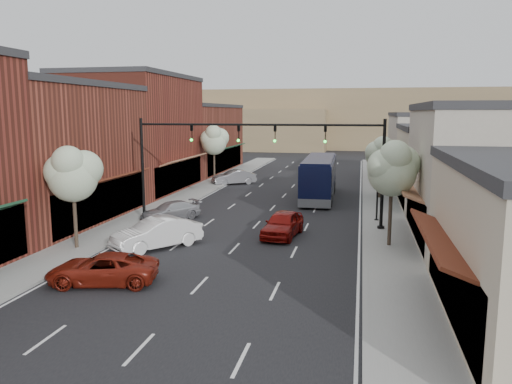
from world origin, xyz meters
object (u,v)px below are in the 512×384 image
Objects in this scene: tree_left_far at (214,140)px; lamp_post_far at (373,156)px; signal_mast_right at (344,157)px; parked_car_e at (234,177)px; tree_left_near at (73,173)px; lamp_post_near at (378,178)px; parked_car_c at (171,211)px; red_hatchback at (283,224)px; tree_right_far at (382,153)px; parked_car_a at (102,269)px; parked_car_b at (157,233)px; tree_right_near at (393,168)px; signal_mast_left at (175,154)px; coach_bus at (319,177)px.

tree_left_far is 1.38× the size of lamp_post_far.
signal_mast_right reaches higher than parked_car_e.
signal_mast_right reaches higher than tree_left_near.
tree_left_far reaches higher than lamp_post_far.
tree_left_near is 1.28× the size of lamp_post_near.
signal_mast_right is at bearing 38.67° from parked_car_c.
red_hatchback is (10.42, 5.31, -3.45)m from tree_left_near.
tree_right_far is 9.51m from lamp_post_near.
parked_car_b reaches higher than parked_car_a.
parked_car_e is at bearing -172.04° from lamp_post_far.
lamp_post_far is at bearing 93.88° from tree_right_far.
parked_car_e is at bearing 123.35° from tree_right_near.
signal_mast_right reaches higher than red_hatchback.
tree_left_far is at bearing 98.35° from signal_mast_left.
red_hatchback is 0.95× the size of parked_car_a.
parked_car_a reaches higher than parked_car_c.
signal_mast_right is 4.89m from tree_right_near.
lamp_post_far is at bearing 83.78° from signal_mast_right.
lamp_post_far reaches higher than parked_car_c.
tree_right_near reaches higher than red_hatchback.
signal_mast_left is (-11.24, 0.00, 0.00)m from signal_mast_right.
parked_car_c is at bearing -171.31° from lamp_post_near.
tree_right_near is 15.66m from parked_car_a.
tree_right_far is 8.13m from lamp_post_far.
red_hatchback is at bearing -63.26° from tree_left_far.
tree_left_far is at bearing 127.71° from signal_mast_right.
tree_left_far reaches higher than tree_right_far.
tree_right_far is 18.90m from parked_car_c.
lamp_post_near is (-0.55, 6.56, -1.45)m from tree_right_near.
lamp_post_far is (-0.55, 24.06, -1.45)m from tree_right_near.
parked_car_e is (-2.00, 30.68, 0.08)m from parked_car_a.
coach_bus is 19.64m from parked_car_b.
lamp_post_near is 1.00× the size of lamp_post_far.
parked_car_a is at bearing -48.48° from tree_left_near.
tree_right_far is 27.80m from parked_car_a.
coach_bus is (-4.66, -8.53, -1.16)m from lamp_post_far.
parked_car_b is at bearing -168.05° from tree_right_near.
parked_car_b reaches higher than parked_car_c.
parked_car_a is at bearing -83.58° from signal_mast_left.
lamp_post_far is 9.79m from coach_bus.
lamp_post_far reaches higher than parked_car_b.
tree_right_far is at bearing 78.96° from parked_car_c.
lamp_post_far is (13.42, 20.00, -1.62)m from signal_mast_left.
tree_right_far reaches higher than parked_car_b.
parked_car_e is at bearing 132.53° from parked_car_b.
parked_car_a is at bearing -110.19° from lamp_post_far.
tree_right_far is 17.66m from tree_left_far.
coach_bus is (8.76, 11.48, -2.78)m from signal_mast_left.
coach_bus is (-5.21, 15.53, -2.61)m from tree_right_near.
tree_right_far is at bearing 93.98° from parked_car_b.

